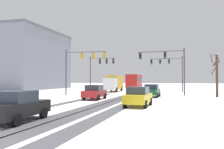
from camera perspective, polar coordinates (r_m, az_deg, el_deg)
The scene contains 17 objects.
wheel_track_left_lane at distance 21.99m, azimuth -3.48°, elevation -6.97°, with size 1.14×32.78×0.01m, color #4C4C51.
wheel_track_right_lane at distance 21.69m, azimuth -0.88°, elevation -7.05°, with size 1.17×32.78×0.01m, color #4C4C51.
wheel_track_center at distance 23.21m, azimuth -11.13°, elevation -6.65°, with size 1.00×32.78×0.01m, color #4C4C51.
wheel_track_oncoming at distance 21.32m, azimuth 3.17°, elevation -7.15°, with size 1.16×32.78×0.01m, color #4C4C51.
sidewalk_kerb_right at distance 19.52m, azimuth 22.03°, elevation -7.44°, with size 4.00×32.78×0.12m, color white.
traffic_signal_near_right at distance 33.91m, azimuth 12.88°, elevation 2.94°, with size 6.36×0.67×6.50m.
traffic_signal_far_left at distance 44.00m, azimuth -2.87°, elevation 2.07°, with size 4.60×0.66×6.50m.
traffic_signal_far_right at distance 45.83m, azimuth 13.24°, elevation 2.02°, with size 5.96×0.52×6.50m.
traffic_signal_near_left at distance 34.41m, azimuth -7.05°, elevation 3.08°, with size 6.04×0.64×6.50m.
car_dark_green_lead at distance 31.31m, azimuth 9.36°, elevation -3.76°, with size 1.95×4.16×1.62m.
car_red_second at distance 27.15m, azimuth -4.11°, elevation -4.16°, with size 1.86×4.11×1.62m.
car_yellow_cab_third at distance 20.18m, azimuth 6.18°, elevation -5.16°, with size 2.00×4.18×1.62m.
car_black_fourth at distance 13.77m, azimuth -21.39°, elevation -6.91°, with size 1.94×4.16×1.62m.
bus_oncoming at distance 57.24m, azimuth 5.28°, elevation -1.45°, with size 3.01×11.09×3.38m.
box_truck_delivery at distance 44.91m, azimuth 0.38°, elevation -1.97°, with size 2.47×7.46×3.02m.
bare_tree_sidewalk_far at distance 33.98m, azimuth 23.36°, elevation 0.11°, with size 1.26×1.47×5.65m.
office_building_far_left_block at distance 65.46m, azimuth -23.37°, elevation 3.05°, with size 24.67×21.63×13.97m.
Camera 1 is at (7.16, -5.85, 2.19)m, focal length 38.91 mm.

